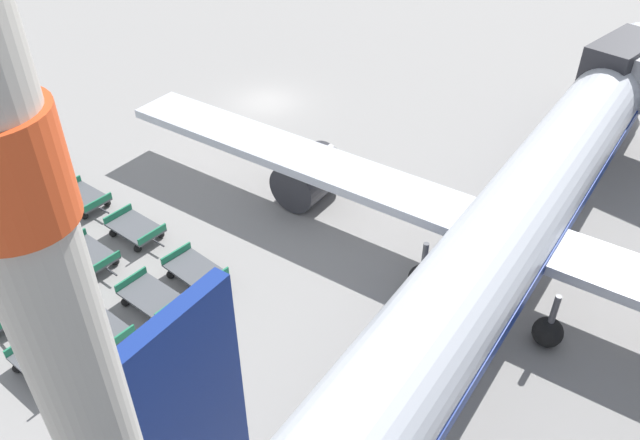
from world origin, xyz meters
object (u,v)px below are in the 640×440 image
object	(u,v)px
baggage_dolly_row_mid_a_col_e	(99,329)
baggage_dolly_row_far_col_e	(195,271)
baggage_dolly_row_mid_b_col_e	(152,297)
baggage_dolly_row_far_col_a	(5,140)
baggage_dolly_row_far_col_b	(40,166)
baggage_dolly_row_mid_b_col_d	(89,256)
baggage_dolly_row_far_col_c	(84,198)
baggage_dolly_row_mid_b_col_c	(43,215)
airplane	(523,212)
baggage_dolly_row_near_col_e	(46,363)
baggage_dolly_row_far_col_d	(136,229)
baggage_dolly_row_mid_a_col_d	(45,280)

from	to	relation	value
baggage_dolly_row_mid_a_col_e	baggage_dolly_row_far_col_e	world-z (taller)	same
baggage_dolly_row_far_col_e	baggage_dolly_row_mid_b_col_e	bearing A→B (deg)	-91.41
baggage_dolly_row_mid_a_col_e	baggage_dolly_row_far_col_a	world-z (taller)	same
baggage_dolly_row_far_col_b	baggage_dolly_row_far_col_e	bearing A→B (deg)	0.92
baggage_dolly_row_mid_b_col_d	baggage_dolly_row_far_col_c	size ratio (longest dim) A/B	1.00
baggage_dolly_row_mid_b_col_c	baggage_dolly_row_mid_b_col_d	world-z (taller)	same
airplane	baggage_dolly_row_near_col_e	size ratio (longest dim) A/B	12.88
baggage_dolly_row_far_col_c	baggage_dolly_row_far_col_d	bearing A→B (deg)	3.94
baggage_dolly_row_mid_a_col_e	baggage_dolly_row_mid_b_col_c	size ratio (longest dim) A/B	1.01
baggage_dolly_row_near_col_e	baggage_dolly_row_mid_b_col_d	bearing A→B (deg)	134.15
airplane	baggage_dolly_row_near_col_e	distance (m)	19.25
baggage_dolly_row_mid_b_col_d	baggage_dolly_row_far_col_b	bearing A→B (deg)	164.93
baggage_dolly_row_near_col_e	baggage_dolly_row_far_col_c	bearing A→B (deg)	141.75
airplane	baggage_dolly_row_far_col_d	bearing A→B (deg)	-145.79
airplane	baggage_dolly_row_far_col_a	world-z (taller)	airplane
baggage_dolly_row_far_col_d	baggage_dolly_row_far_col_c	bearing A→B (deg)	-176.06
baggage_dolly_row_far_col_d	baggage_dolly_row_far_col_e	world-z (taller)	same
baggage_dolly_row_far_col_c	baggage_dolly_row_far_col_e	bearing A→B (deg)	1.77
airplane	baggage_dolly_row_mid_b_col_c	size ratio (longest dim) A/B	13.02
baggage_dolly_row_mid_a_col_d	baggage_dolly_row_mid_b_col_c	xyz separation A→B (m)	(-4.31, 2.21, 0.00)
baggage_dolly_row_mid_a_col_d	baggage_dolly_row_mid_b_col_d	distance (m)	2.07
airplane	baggage_dolly_row_far_col_a	distance (m)	28.42
baggage_dolly_row_near_col_e	baggage_dolly_row_far_col_b	size ratio (longest dim) A/B	1.01
baggage_dolly_row_mid_b_col_e	baggage_dolly_row_far_col_a	distance (m)	16.98
baggage_dolly_row_mid_a_col_d	baggage_dolly_row_mid_b_col_e	distance (m)	4.80
baggage_dolly_row_mid_a_col_d	baggage_dolly_row_far_col_b	world-z (taller)	same
baggage_dolly_row_mid_b_col_e	baggage_dolly_row_far_col_c	bearing A→B (deg)	166.82
baggage_dolly_row_far_col_b	baggage_dolly_row_mid_b_col_c	bearing A→B (deg)	-27.04
baggage_dolly_row_far_col_a	baggage_dolly_row_far_col_c	size ratio (longest dim) A/B	0.99
baggage_dolly_row_mid_b_col_e	baggage_dolly_row_far_col_c	world-z (taller)	same
airplane	baggage_dolly_row_mid_b_col_d	bearing A→B (deg)	-139.19
airplane	baggage_dolly_row_far_col_b	xyz separation A→B (m)	(-22.43, -9.78, -2.65)
baggage_dolly_row_mid_b_col_c	baggage_dolly_row_far_col_a	bearing A→B (deg)	165.08
baggage_dolly_row_mid_a_col_d	baggage_dolly_row_mid_a_col_e	world-z (taller)	same
baggage_dolly_row_mid_a_col_d	baggage_dolly_row_mid_b_col_c	size ratio (longest dim) A/B	1.00
baggage_dolly_row_mid_b_col_e	baggage_dolly_row_far_col_e	bearing A→B (deg)	88.59
baggage_dolly_row_mid_a_col_d	baggage_dolly_row_far_col_d	size ratio (longest dim) A/B	0.99
baggage_dolly_row_far_col_d	baggage_dolly_row_near_col_e	bearing A→B (deg)	-57.87
baggage_dolly_row_far_col_e	baggage_dolly_row_far_col_d	bearing A→B (deg)	179.76
baggage_dolly_row_mid_b_col_e	baggage_dolly_row_far_col_d	xyz separation A→B (m)	(-4.31, 2.23, 0.00)
baggage_dolly_row_near_col_e	baggage_dolly_row_mid_a_col_d	bearing A→B (deg)	151.63
baggage_dolly_row_near_col_e	baggage_dolly_row_far_col_c	xyz separation A→B (m)	(-8.30, 6.54, 0.00)
baggage_dolly_row_mid_b_col_e	baggage_dolly_row_far_col_b	xyz separation A→B (m)	(-12.69, 2.00, 0.00)
baggage_dolly_row_near_col_e	baggage_dolly_row_mid_b_col_d	world-z (taller)	same
baggage_dolly_row_mid_b_col_d	baggage_dolly_row_far_col_a	bearing A→B (deg)	169.39
baggage_dolly_row_mid_b_col_e	airplane	bearing A→B (deg)	50.41
baggage_dolly_row_mid_a_col_d	baggage_dolly_row_far_col_b	size ratio (longest dim) A/B	1.00
airplane	baggage_dolly_row_mid_a_col_e	bearing A→B (deg)	-124.70
airplane	baggage_dolly_row_far_col_c	world-z (taller)	airplane
baggage_dolly_row_mid_a_col_e	baggage_dolly_row_mid_b_col_d	bearing A→B (deg)	152.88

